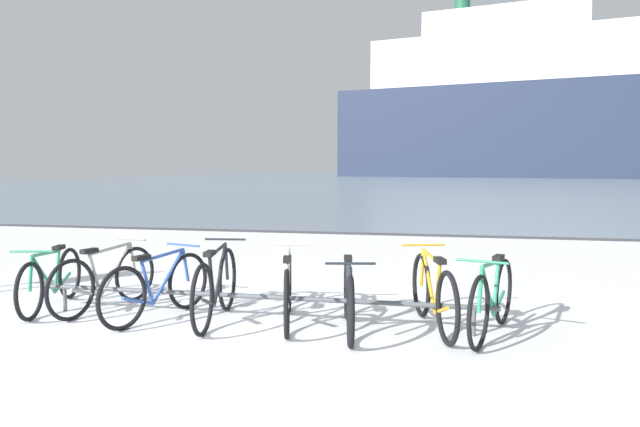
% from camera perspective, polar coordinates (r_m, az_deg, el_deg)
% --- Properties ---
extents(ground, '(80.00, 132.00, 0.08)m').
position_cam_1_polar(ground, '(57.61, 9.28, 3.07)').
color(ground, white).
extents(bike_rack, '(4.96, 0.09, 0.31)m').
position_cam_1_polar(bike_rack, '(6.09, -6.64, -8.27)').
color(bike_rack, '#4C5156').
rests_on(bike_rack, ground).
extents(bicycle_0, '(0.54, 1.63, 0.74)m').
position_cam_1_polar(bicycle_0, '(7.29, -25.16, -5.98)').
color(bicycle_0, black).
rests_on(bicycle_0, ground).
extents(bicycle_1, '(0.51, 1.61, 0.78)m').
position_cam_1_polar(bicycle_1, '(6.99, -20.55, -6.15)').
color(bicycle_1, black).
rests_on(bicycle_1, ground).
extents(bicycle_2, '(0.59, 1.57, 0.76)m').
position_cam_1_polar(bicycle_2, '(6.43, -15.83, -7.04)').
color(bicycle_2, black).
rests_on(bicycle_2, ground).
extents(bicycle_3, '(0.46, 1.69, 0.83)m').
position_cam_1_polar(bicycle_3, '(6.16, -10.30, -7.15)').
color(bicycle_3, black).
rests_on(bicycle_3, ground).
extents(bicycle_4, '(0.55, 1.65, 0.78)m').
position_cam_1_polar(bicycle_4, '(6.01, -3.20, -7.59)').
color(bicycle_4, black).
rests_on(bicycle_4, ground).
extents(bicycle_5, '(0.48, 1.60, 0.77)m').
position_cam_1_polar(bicycle_5, '(5.71, 2.87, -8.34)').
color(bicycle_5, black).
rests_on(bicycle_5, ground).
extents(bicycle_6, '(0.58, 1.65, 0.81)m').
position_cam_1_polar(bicycle_6, '(5.90, 11.17, -7.82)').
color(bicycle_6, black).
rests_on(bicycle_6, ground).
extents(bicycle_7, '(0.63, 1.60, 0.80)m').
position_cam_1_polar(bicycle_7, '(5.80, 16.72, -8.15)').
color(bicycle_7, black).
rests_on(bicycle_7, ground).
extents(ferry_ship, '(49.18, 22.10, 28.50)m').
position_cam_1_polar(ferry_ship, '(85.50, 18.30, 9.88)').
color(ferry_ship, '#232D47').
rests_on(ferry_ship, ground).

